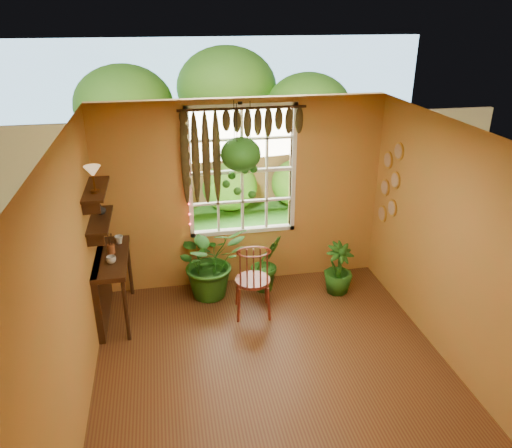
# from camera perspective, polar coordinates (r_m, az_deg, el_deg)

# --- Properties ---
(floor) EXTENTS (4.50, 4.50, 0.00)m
(floor) POSITION_cam_1_polar(r_m,az_deg,el_deg) (5.80, 2.46, -17.28)
(floor) COLOR brown
(floor) RESTS_ON ground
(ceiling) EXTENTS (4.50, 4.50, 0.00)m
(ceiling) POSITION_cam_1_polar(r_m,az_deg,el_deg) (4.52, 3.06, 9.59)
(ceiling) COLOR silver
(ceiling) RESTS_ON wall_back
(wall_back) EXTENTS (4.00, 0.00, 4.00)m
(wall_back) POSITION_cam_1_polar(r_m,az_deg,el_deg) (7.03, -1.53, 3.27)
(wall_back) COLOR #BA8E3F
(wall_back) RESTS_ON floor
(wall_left) EXTENTS (0.00, 4.50, 4.50)m
(wall_left) POSITION_cam_1_polar(r_m,az_deg,el_deg) (4.99, -20.40, -7.32)
(wall_left) COLOR #BA8E3F
(wall_left) RESTS_ON floor
(wall_right) EXTENTS (0.00, 4.50, 4.50)m
(wall_right) POSITION_cam_1_polar(r_m,az_deg,el_deg) (5.78, 22.43, -3.31)
(wall_right) COLOR #BA8E3F
(wall_right) RESTS_ON floor
(window) EXTENTS (1.52, 0.10, 1.86)m
(window) POSITION_cam_1_polar(r_m,az_deg,el_deg) (6.94, -1.60, 6.07)
(window) COLOR white
(window) RESTS_ON wall_back
(valance_vine) EXTENTS (1.70, 0.12, 1.10)m
(valance_vine) POSITION_cam_1_polar(r_m,az_deg,el_deg) (6.66, -2.22, 10.45)
(valance_vine) COLOR #351F0E
(valance_vine) RESTS_ON window
(string_lights) EXTENTS (0.03, 0.03, 1.54)m
(string_lights) POSITION_cam_1_polar(r_m,az_deg,el_deg) (6.76, -7.88, 5.82)
(string_lights) COLOR #FF2633
(string_lights) RESTS_ON window
(wall_plates) EXTENTS (0.04, 0.32, 1.10)m
(wall_plates) POSITION_cam_1_polar(r_m,az_deg,el_deg) (7.13, 15.04, 4.45)
(wall_plates) COLOR beige
(wall_plates) RESTS_ON wall_right
(counter_ledge) EXTENTS (0.40, 1.20, 0.90)m
(counter_ledge) POSITION_cam_1_polar(r_m,az_deg,el_deg) (6.74, -16.82, -6.22)
(counter_ledge) COLOR #351F0E
(counter_ledge) RESTS_ON floor
(shelf_lower) EXTENTS (0.25, 0.90, 0.04)m
(shelf_lower) POSITION_cam_1_polar(r_m,az_deg,el_deg) (6.37, -17.40, 0.44)
(shelf_lower) COLOR #351F0E
(shelf_lower) RESTS_ON wall_left
(shelf_upper) EXTENTS (0.25, 0.90, 0.04)m
(shelf_upper) POSITION_cam_1_polar(r_m,az_deg,el_deg) (6.24, -17.84, 3.82)
(shelf_upper) COLOR #351F0E
(shelf_upper) RESTS_ON wall_left
(backyard) EXTENTS (14.00, 10.00, 12.00)m
(backyard) POSITION_cam_1_polar(r_m,az_deg,el_deg) (11.48, -4.20, 10.93)
(backyard) COLOR #205E1B
(backyard) RESTS_ON ground
(windsor_chair) EXTENTS (0.52, 0.54, 1.25)m
(windsor_chair) POSITION_cam_1_polar(r_m,az_deg,el_deg) (6.63, -0.36, -7.56)
(windsor_chair) COLOR maroon
(windsor_chair) RESTS_ON floor
(potted_plant_left) EXTENTS (1.18, 1.10, 1.08)m
(potted_plant_left) POSITION_cam_1_polar(r_m,az_deg,el_deg) (7.00, -5.21, -4.21)
(potted_plant_left) COLOR #235216
(potted_plant_left) RESTS_ON floor
(potted_plant_mid) EXTENTS (0.57, 0.52, 0.85)m
(potted_plant_mid) POSITION_cam_1_polar(r_m,az_deg,el_deg) (7.16, 1.23, -4.47)
(potted_plant_mid) COLOR #235216
(potted_plant_mid) RESTS_ON floor
(potted_plant_right) EXTENTS (0.52, 0.52, 0.75)m
(potted_plant_right) POSITION_cam_1_polar(r_m,az_deg,el_deg) (7.21, 9.39, -5.05)
(potted_plant_right) COLOR #235216
(potted_plant_right) RESTS_ON floor
(hanging_basket) EXTENTS (0.53, 0.53, 1.27)m
(hanging_basket) POSITION_cam_1_polar(r_m,az_deg,el_deg) (6.60, -1.75, 7.47)
(hanging_basket) COLOR black
(hanging_basket) RESTS_ON ceiling
(cup_a) EXTENTS (0.14, 0.14, 0.09)m
(cup_a) POSITION_cam_1_polar(r_m,az_deg,el_deg) (6.37, -16.22, -3.94)
(cup_a) COLOR silver
(cup_a) RESTS_ON counter_ledge
(cup_b) EXTENTS (0.15, 0.15, 0.11)m
(cup_b) POSITION_cam_1_polar(r_m,az_deg,el_deg) (6.86, -15.40, -1.74)
(cup_b) COLOR beige
(cup_b) RESTS_ON counter_ledge
(brush_jar) EXTENTS (0.10, 0.10, 0.35)m
(brush_jar) POSITION_cam_1_polar(r_m,az_deg,el_deg) (6.59, -16.31, -2.13)
(brush_jar) COLOR brown
(brush_jar) RESTS_ON counter_ledge
(shelf_vase) EXTENTS (0.15, 0.15, 0.12)m
(shelf_vase) POSITION_cam_1_polar(r_m,az_deg,el_deg) (6.49, -17.32, 1.62)
(shelf_vase) COLOR #B2AD99
(shelf_vase) RESTS_ON shelf_lower
(tiffany_lamp) EXTENTS (0.19, 0.19, 0.32)m
(tiffany_lamp) POSITION_cam_1_polar(r_m,az_deg,el_deg) (5.99, -18.16, 5.55)
(tiffany_lamp) COLOR brown
(tiffany_lamp) RESTS_ON shelf_upper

